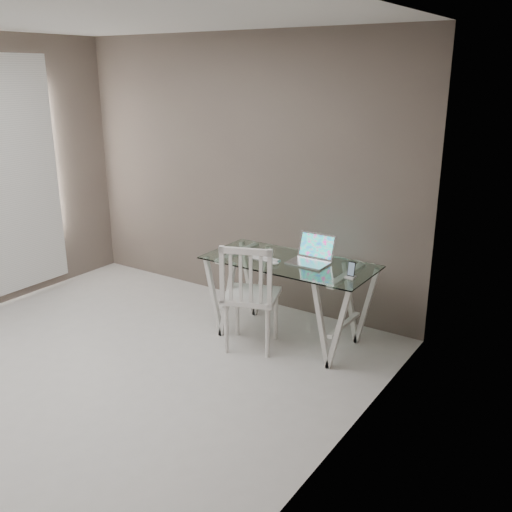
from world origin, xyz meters
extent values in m
plane|color=beige|center=(0.00, 0.00, 0.00)|extent=(4.50, 4.50, 0.00)
cube|color=white|center=(0.00, 0.00, 2.70)|extent=(4.00, 4.50, 0.02)
cube|color=#62554D|center=(0.00, 2.25, 1.35)|extent=(4.00, 0.02, 2.70)
cube|color=#62554D|center=(2.00, 0.00, 1.35)|extent=(0.02, 4.50, 2.70)
cube|color=silver|center=(0.95, 1.62, 0.74)|extent=(1.50, 0.70, 0.01)
cube|color=silver|center=(0.40, 1.62, 0.36)|extent=(0.24, 0.62, 0.72)
cube|color=silver|center=(1.50, 1.62, 0.36)|extent=(0.24, 0.62, 0.72)
cube|color=white|center=(0.75, 1.32, 0.48)|extent=(0.57, 0.57, 0.04)
cylinder|color=white|center=(0.64, 1.09, 0.23)|extent=(0.04, 0.04, 0.46)
cylinder|color=white|center=(0.98, 1.22, 0.23)|extent=(0.04, 0.04, 0.46)
cylinder|color=white|center=(0.51, 1.43, 0.23)|extent=(0.04, 0.04, 0.46)
cylinder|color=white|center=(0.85, 1.56, 0.23)|extent=(0.04, 0.04, 0.46)
cube|color=white|center=(0.82, 1.13, 0.73)|extent=(0.43, 0.18, 0.50)
cube|color=silver|center=(1.12, 1.65, 0.75)|extent=(0.34, 0.24, 0.02)
cube|color=#19D899|center=(1.12, 1.80, 0.87)|extent=(0.34, 0.08, 0.22)
cube|color=silver|center=(0.73, 1.54, 0.75)|extent=(0.28, 0.12, 0.01)
ellipsoid|color=white|center=(0.87, 1.47, 0.76)|extent=(0.11, 0.07, 0.04)
cube|color=white|center=(1.57, 1.52, 0.75)|extent=(0.07, 0.07, 0.02)
cube|color=black|center=(1.57, 1.53, 0.82)|extent=(0.06, 0.03, 0.12)
camera|label=1|loc=(3.31, -2.48, 2.34)|focal=40.00mm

